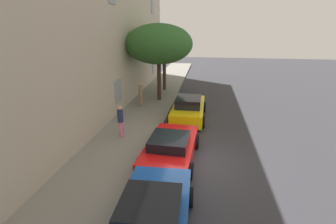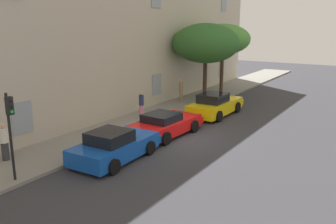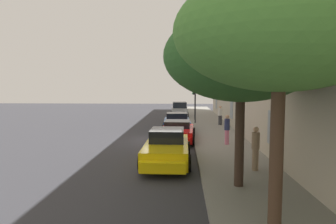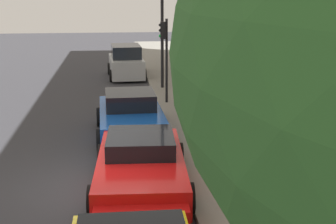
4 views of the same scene
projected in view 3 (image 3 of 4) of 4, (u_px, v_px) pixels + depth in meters
The scene contains 14 objects.
ground_plane at pixel (162, 140), 19.20m from camera, with size 80.00×80.00×0.00m, color #333338.
sidewalk at pixel (219, 140), 19.02m from camera, with size 60.00×3.27×0.14m, color gray.
building_facade at pixel (288, 34), 18.27m from camera, with size 41.38×5.31×13.13m.
sportscar_red_lead at pixel (177, 124), 23.05m from camera, with size 4.61×2.31×1.38m.
sportscar_yellow_flank at pixel (177, 132), 18.85m from camera, with size 4.75×2.38×1.25m.
sportscar_white_middle at pixel (167, 149), 13.49m from camera, with size 5.06×2.16×1.47m.
hatchback_parked at pixel (179, 110), 33.37m from camera, with size 3.63×2.00×1.71m.
tree_near_kerb at pixel (280, 33), 6.32m from camera, with size 4.50×4.50×5.67m.
tree_midblock at pixel (241, 57), 9.70m from camera, with size 5.02×5.02×5.73m.
traffic_light at pixel (194, 98), 26.84m from camera, with size 0.22×0.36×3.32m.
street_lamp at pixel (191, 80), 29.63m from camera, with size 0.44×1.42×5.59m.
pedestrian_admiring at pixel (227, 129), 17.13m from camera, with size 0.41×0.41×1.68m.
pedestrian_strolling at pixel (256, 148), 11.83m from camera, with size 0.39×0.39×1.73m.
pedestrian_bystander at pixel (220, 115), 25.84m from camera, with size 0.48×0.48×1.63m.
Camera 3 is at (18.93, 1.30, 3.44)m, focal length 32.37 mm.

